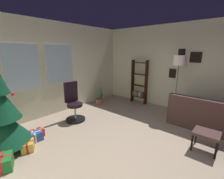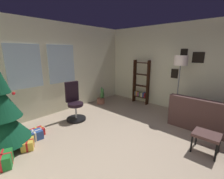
% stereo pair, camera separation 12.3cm
% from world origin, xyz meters
% --- Properties ---
extents(ground_plane, '(5.57, 6.28, 0.10)m').
position_xyz_m(ground_plane, '(0.00, 0.00, -0.05)').
color(ground_plane, tan).
extents(wall_back_with_windows, '(5.57, 0.12, 2.88)m').
position_xyz_m(wall_back_with_windows, '(-0.02, 3.19, 1.45)').
color(wall_back_with_windows, beige).
rests_on(wall_back_with_windows, ground_plane).
extents(wall_right_with_frames, '(0.12, 6.28, 2.88)m').
position_xyz_m(wall_right_with_frames, '(2.84, 0.00, 1.44)').
color(wall_right_with_frames, beige).
rests_on(wall_right_with_frames, ground_plane).
extents(couch, '(1.60, 1.84, 0.86)m').
position_xyz_m(couch, '(2.08, -0.93, 0.29)').
color(couch, '#4A312E').
rests_on(couch, ground_plane).
extents(footstool, '(0.40, 0.48, 0.42)m').
position_xyz_m(footstool, '(0.79, -1.01, 0.36)').
color(footstool, '#4A312E').
rests_on(footstool, ground_plane).
extents(holiday_tree, '(1.01, 1.01, 2.33)m').
position_xyz_m(holiday_tree, '(-1.84, 2.13, 0.78)').
color(holiday_tree, '#4C331E').
rests_on(holiday_tree, ground_plane).
extents(gift_box_red, '(0.29, 0.24, 0.18)m').
position_xyz_m(gift_box_red, '(-1.21, 2.14, 0.09)').
color(gift_box_red, red).
rests_on(gift_box_red, ground_plane).
extents(gift_box_green, '(0.41, 0.44, 0.24)m').
position_xyz_m(gift_box_green, '(-2.07, 1.54, 0.12)').
color(gift_box_green, '#1E722D').
rests_on(gift_box_green, ground_plane).
extents(gift_box_gold, '(0.33, 0.37, 0.20)m').
position_xyz_m(gift_box_gold, '(-1.57, 1.77, 0.09)').
color(gift_box_gold, gold).
rests_on(gift_box_gold, ground_plane).
extents(gift_box_blue, '(0.37, 0.26, 0.21)m').
position_xyz_m(gift_box_blue, '(-1.34, 2.01, 0.10)').
color(gift_box_blue, '#2D4C99').
rests_on(gift_box_blue, ground_plane).
extents(office_chair, '(0.56, 0.56, 1.13)m').
position_xyz_m(office_chair, '(-0.06, 2.25, 0.45)').
color(office_chair, black).
rests_on(office_chair, ground_plane).
extents(bookshelf, '(0.18, 0.64, 1.67)m').
position_xyz_m(bookshelf, '(2.57, 1.63, 0.74)').
color(bookshelf, black).
rests_on(bookshelf, ground_plane).
extents(floor_lamp, '(0.38, 0.38, 1.87)m').
position_xyz_m(floor_lamp, '(2.23, 0.12, 1.61)').
color(floor_lamp, slate).
rests_on(floor_lamp, ground_plane).
extents(potted_plant, '(0.36, 0.29, 0.65)m').
position_xyz_m(potted_plant, '(1.49, 2.72, 0.23)').
color(potted_plant, '#955A49').
rests_on(potted_plant, ground_plane).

